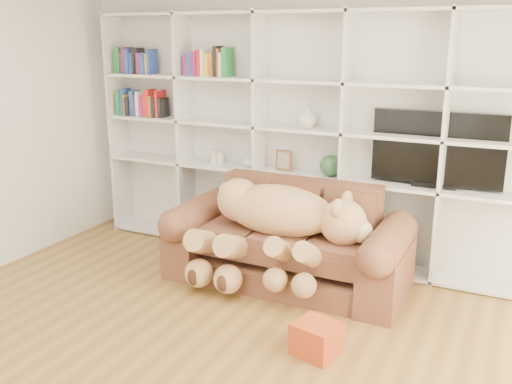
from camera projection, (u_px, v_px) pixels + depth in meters
The scene contains 14 objects.
floor at pixel (171, 372), 3.79m from camera, with size 5.00×5.00×0.00m, color brown.
wall_back at pixel (309, 121), 5.60m from camera, with size 5.00×0.02×2.70m, color white.
bookshelf at pixel (281, 126), 5.59m from camera, with size 4.43×0.35×2.40m.
sofa at pixel (288, 246), 5.11m from camera, with size 2.12×0.91×0.89m.
teddy_bear at pixel (275, 222), 4.91m from camera, with size 1.50×0.84×0.87m.
throw_pillow at pixel (243, 204), 5.39m from camera, with size 0.34×0.11×0.34m, color #530E15.
gift_box at pixel (316, 338), 3.99m from camera, with size 0.29×0.27×0.23m, color #BA3E18.
tv at pixel (438, 150), 4.98m from camera, with size 1.13×0.18×0.67m.
picture_frame at pixel (284, 160), 5.61m from camera, with size 0.16×0.03×0.20m, color brown.
green_vase at pixel (330, 166), 5.41m from camera, with size 0.20×0.20×0.20m, color #2A5230.
figurine_tall at pixel (214, 157), 5.95m from camera, with size 0.07×0.07×0.14m, color beige.
figurine_short at pixel (220, 158), 5.92m from camera, with size 0.07×0.07×0.13m, color beige.
snow_globe at pixel (248, 162), 5.79m from camera, with size 0.10×0.10×0.10m, color white.
shelf_vase at pixel (307, 117), 5.39m from camera, with size 0.19×0.19×0.20m, color beige.
Camera 1 is at (1.97, -2.75, 2.17)m, focal length 40.00 mm.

